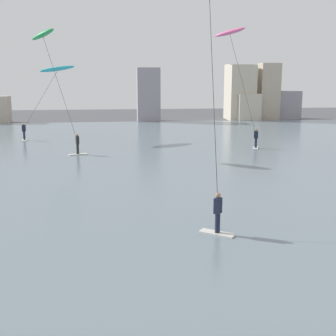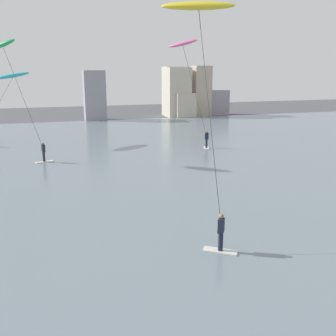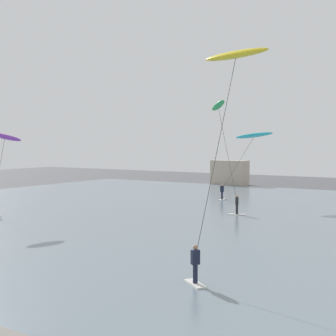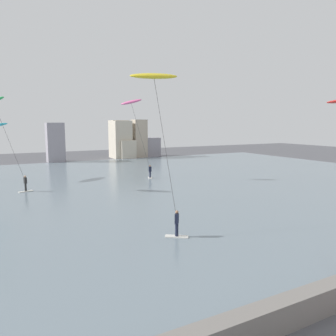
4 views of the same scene
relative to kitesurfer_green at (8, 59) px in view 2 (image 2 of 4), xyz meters
name	(u,v)px [view 2 (image 2 of 4)]	position (x,y,z in m)	size (l,w,h in m)	color
water_bay	(143,160)	(9.83, -2.30, -8.02)	(84.00, 52.00, 0.10)	slate
far_shore_buildings	(151,96)	(17.80, 25.72, -4.91)	(44.28, 5.41, 7.69)	#B7A893
kitesurfer_green	(8,59)	(0.00, 0.00, 0.00)	(4.33, 2.89, 9.58)	silver
kitesurfer_yellow	(201,25)	(9.02, -16.65, 1.10)	(3.40, 4.69, 10.25)	silver
kitesurfer_pink	(186,58)	(14.39, 0.21, 0.13)	(4.27, 2.16, 9.79)	silver
kitesurfer_cyan	(11,80)	(-0.49, 7.86, -1.80)	(5.45, 3.50, 7.09)	silver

